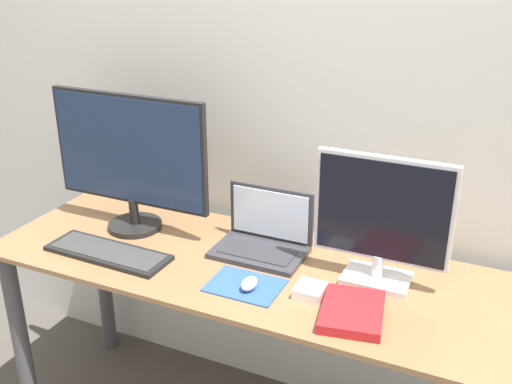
{
  "coord_description": "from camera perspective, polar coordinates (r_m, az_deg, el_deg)",
  "views": [
    {
      "loc": [
        0.73,
        -1.29,
        1.79
      ],
      "look_at": [
        -0.01,
        0.33,
        1.04
      ],
      "focal_mm": 42.0,
      "sensor_mm": 36.0,
      "label": 1
    }
  ],
  "objects": [
    {
      "name": "laptop",
      "position": [
        2.1,
        0.75,
        -4.23
      ],
      "size": [
        0.32,
        0.21,
        0.22
      ],
      "color": "#333338",
      "rests_on": "desk"
    },
    {
      "name": "mouse",
      "position": [
        1.89,
        -0.66,
        -8.73
      ],
      "size": [
        0.05,
        0.07,
        0.04
      ],
      "color": "silver",
      "rests_on": "mousepad"
    },
    {
      "name": "keyboard",
      "position": [
        2.15,
        -13.91,
        -5.63
      ],
      "size": [
        0.46,
        0.16,
        0.02
      ],
      "color": "black",
      "rests_on": "desk"
    },
    {
      "name": "book",
      "position": [
        1.79,
        9.15,
        -11.19
      ],
      "size": [
        0.21,
        0.26,
        0.03
      ],
      "color": "red",
      "rests_on": "desk"
    },
    {
      "name": "mousepad",
      "position": [
        1.92,
        -1.05,
        -8.9
      ],
      "size": [
        0.23,
        0.17,
        0.0
      ],
      "color": "#2D519E",
      "rests_on": "desk"
    },
    {
      "name": "desk",
      "position": [
        2.11,
        0.01,
        -10.53
      ],
      "size": [
        1.88,
        0.63,
        0.78
      ],
      "color": "olive",
      "rests_on": "ground_plane"
    },
    {
      "name": "monitor_left",
      "position": [
        2.23,
        -11.95,
        3.18
      ],
      "size": [
        0.63,
        0.2,
        0.52
      ],
      "color": "black",
      "rests_on": "desk"
    },
    {
      "name": "power_brick",
      "position": [
        1.87,
        5.19,
        -9.35
      ],
      "size": [
        0.09,
        0.09,
        0.03
      ],
      "color": "white",
      "rests_on": "desk"
    },
    {
      "name": "monitor_right",
      "position": [
        1.88,
        11.9,
        -2.57
      ],
      "size": [
        0.43,
        0.15,
        0.42
      ],
      "color": "silver",
      "rests_on": "desk"
    },
    {
      "name": "wall_back",
      "position": [
        2.18,
        4.21,
        8.46
      ],
      "size": [
        7.0,
        0.05,
        2.5
      ],
      "color": "silver",
      "rests_on": "ground_plane"
    }
  ]
}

